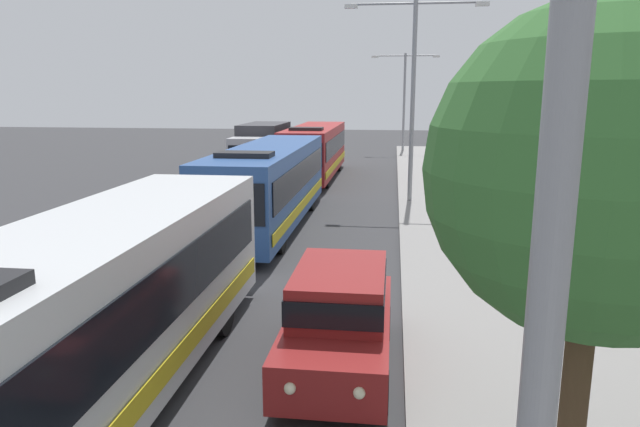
% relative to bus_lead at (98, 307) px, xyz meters
% --- Properties ---
extents(bus_lead, '(2.58, 10.66, 3.21)m').
position_rel_bus_lead_xyz_m(bus_lead, '(0.00, 0.00, 0.00)').
color(bus_lead, silver).
rests_on(bus_lead, ground_plane).
extents(bus_second_in_line, '(2.58, 11.70, 3.21)m').
position_rel_bus_lead_xyz_m(bus_second_in_line, '(0.00, 12.79, 0.00)').
color(bus_second_in_line, '#284C8C').
rests_on(bus_second_in_line, ground_plane).
extents(bus_middle, '(2.58, 11.54, 3.21)m').
position_rel_bus_lead_xyz_m(bus_middle, '(0.00, 25.54, 0.00)').
color(bus_middle, maroon).
rests_on(bus_middle, ground_plane).
extents(white_suv, '(1.86, 4.60, 1.90)m').
position_rel_bus_lead_xyz_m(white_suv, '(3.70, 1.78, -0.66)').
color(white_suv, maroon).
rests_on(white_suv, ground_plane).
extents(box_truck_oncoming, '(2.35, 7.02, 3.15)m').
position_rel_bus_lead_xyz_m(box_truck_oncoming, '(-3.30, 25.88, 0.01)').
color(box_truck_oncoming, '#B7B7BC').
rests_on(box_truck_oncoming, ground_plane).
extents(streetlamp_near, '(5.39, 0.28, 7.91)m').
position_rel_bus_lead_xyz_m(streetlamp_near, '(5.40, -5.17, 3.30)').
color(streetlamp_near, gray).
rests_on(streetlamp_near, sidewalk).
extents(streetlamp_mid, '(6.14, 0.28, 8.82)m').
position_rel_bus_lead_xyz_m(streetlamp_mid, '(5.40, 18.16, 3.83)').
color(streetlamp_mid, gray).
rests_on(streetlamp_mid, sidewalk).
extents(streetlamp_far, '(5.60, 0.28, 8.04)m').
position_rel_bus_lead_xyz_m(streetlamp_far, '(5.40, 41.49, 3.38)').
color(streetlamp_far, gray).
rests_on(streetlamp_far, sidewalk).
extents(roadside_tree, '(3.73, 3.73, 5.92)m').
position_rel_bus_lead_xyz_m(roadside_tree, '(6.79, -1.61, 2.50)').
color(roadside_tree, '#4C3823').
rests_on(roadside_tree, sidewalk).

